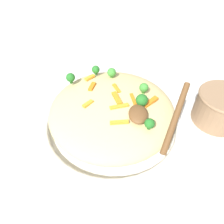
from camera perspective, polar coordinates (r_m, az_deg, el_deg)
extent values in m
plane|color=beige|center=(0.54, 0.00, -4.76)|extent=(2.40, 2.40, 0.00)
cylinder|color=white|center=(0.53, 0.00, -3.96)|extent=(0.32, 0.32, 0.02)
torus|color=white|center=(0.52, 0.00, -2.44)|extent=(0.35, 0.35, 0.02)
torus|color=black|center=(0.51, 0.00, -2.16)|extent=(0.34, 0.34, 0.00)
ellipsoid|color=#D1BA7A|center=(0.49, 0.00, 0.54)|extent=(0.30, 0.30, 0.07)
cube|color=orange|center=(0.54, -6.21, 9.48)|extent=(0.03, 0.03, 0.01)
cube|color=orange|center=(0.45, 2.02, 1.52)|extent=(0.02, 0.04, 0.01)
cube|color=orange|center=(0.50, -5.57, 7.01)|extent=(0.03, 0.02, 0.01)
cube|color=orange|center=(0.49, 1.25, 6.51)|extent=(0.03, 0.02, 0.01)
cube|color=orange|center=(0.47, 10.65, 2.75)|extent=(0.04, 0.04, 0.01)
cube|color=orange|center=(0.47, 5.97, 3.57)|extent=(0.04, 0.02, 0.01)
cube|color=orange|center=(0.46, 1.31, 3.62)|extent=(0.04, 0.03, 0.01)
cube|color=orange|center=(0.46, -6.68, 2.20)|extent=(0.03, 0.02, 0.01)
cube|color=orange|center=(0.42, 2.06, -2.86)|extent=(0.01, 0.04, 0.01)
cylinder|color=#377928|center=(0.54, -0.10, 9.92)|extent=(0.01, 0.01, 0.01)
sphere|color=#3D8E33|center=(0.53, -0.10, 10.93)|extent=(0.02, 0.02, 0.02)
cylinder|color=#205B1C|center=(0.42, 10.18, -4.15)|extent=(0.01, 0.01, 0.01)
sphere|color=#236B23|center=(0.41, 10.38, -3.13)|extent=(0.02, 0.02, 0.02)
cylinder|color=#205B1C|center=(0.55, -4.47, 10.73)|extent=(0.01, 0.01, 0.01)
sphere|color=#236B23|center=(0.55, -4.54, 11.65)|extent=(0.02, 0.02, 0.02)
cylinder|color=#205B1C|center=(0.53, -11.24, 8.31)|extent=(0.01, 0.01, 0.01)
sphere|color=#236B23|center=(0.52, -11.42, 9.36)|extent=(0.02, 0.02, 0.02)
cylinder|color=#205B1C|center=(0.45, 8.09, 2.04)|extent=(0.01, 0.01, 0.01)
sphere|color=#236B23|center=(0.45, 8.26, 3.30)|extent=(0.03, 0.03, 0.03)
cylinder|color=#377928|center=(0.49, 8.67, 5.58)|extent=(0.01, 0.01, 0.01)
sphere|color=#3D8E33|center=(0.48, 8.83, 6.70)|extent=(0.02, 0.02, 0.02)
ellipsoid|color=brown|center=(0.43, 7.26, -0.55)|extent=(0.06, 0.04, 0.02)
cylinder|color=brown|center=(0.40, 17.32, -1.19)|extent=(0.14, 0.07, 0.06)
cylinder|color=#8C6B4C|center=(0.60, 27.81, 1.03)|extent=(0.13, 0.13, 0.09)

